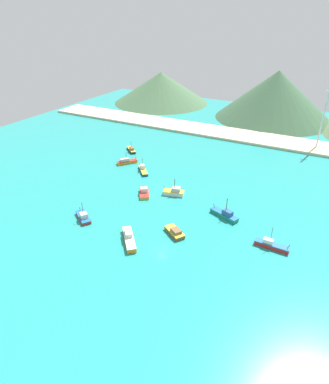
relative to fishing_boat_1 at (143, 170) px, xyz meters
The scene contains 15 objects.
ground 31.17m from the fishing_boat_1, 17.18° to the right, with size 260.00×280.00×0.50m.
fishing_boat_1 is the anchor object (origin of this frame).
fishing_boat_2 18.96m from the fishing_boat_1, 57.38° to the right, with size 6.46×7.56×2.44m.
fishing_boat_3 60.78m from the fishing_boat_1, 24.04° to the right, with size 9.34×2.40×6.52m.
fishing_boat_4 10.78m from the fishing_boat_1, 161.01° to the left, with size 7.07×8.11×5.42m.
fishing_boat_5 37.79m from the fishing_boat_1, 87.43° to the right, with size 8.11×6.71×6.06m.
fishing_boat_6 45.04m from the fishing_boat_1, 63.50° to the right, with size 9.03×9.78×3.04m.
fishing_boat_7 22.26m from the fishing_boat_1, 29.40° to the right, with size 7.75×4.87×6.08m.
fishing_boat_8 42.82m from the fishing_boat_1, 22.39° to the right, with size 9.87×5.75×6.86m.
fishing_boat_9 22.51m from the fishing_boat_1, 135.10° to the left, with size 7.31×6.66×4.75m.
fishing_boat_10 43.51m from the fishing_boat_1, 46.54° to the right, with size 7.44×6.35×2.12m.
beach_strip 66.10m from the fishing_boat_1, 63.24° to the left, with size 247.00×18.56×1.20m, color beige.
hill_west 114.96m from the fishing_boat_1, 114.97° to the left, with size 65.39×65.39×20.50m.
hill_central 104.99m from the fishing_boat_1, 73.55° to the left, with size 67.32×67.32×27.52m.
radio_tower 84.48m from the fishing_boat_1, 45.41° to the left, with size 3.22×2.58×32.21m.
Camera 1 is at (32.84, -59.98, 55.43)m, focal length 30.25 mm.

